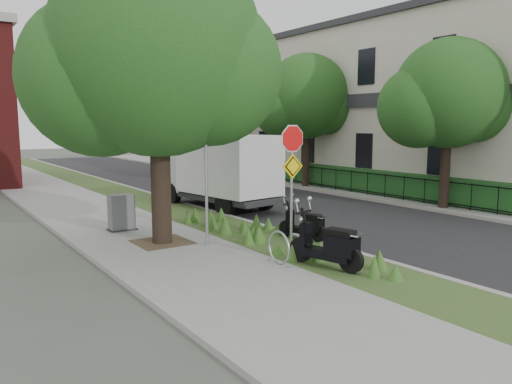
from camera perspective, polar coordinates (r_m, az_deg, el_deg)
ground at (r=13.48m, az=10.31°, el=-6.21°), size 120.00×120.00×0.00m
sidewalk_near at (r=20.14m, az=-19.65°, el=-1.72°), size 3.50×60.00×0.12m
verge at (r=20.99m, az=-12.39°, el=-1.08°), size 2.00×60.00×0.12m
kerb_near at (r=21.38m, az=-9.91°, el=-0.84°), size 0.20×60.00×0.13m
road at (r=23.05m, az=-1.98°, el=-0.26°), size 7.00×60.00×0.01m
kerb_far at (r=25.08m, az=4.78°, el=0.52°), size 0.20×60.00×0.13m
footpath_far at (r=26.18m, az=7.66°, el=0.77°), size 3.20×60.00×0.12m
street_tree_main at (r=13.26m, az=-11.61°, el=14.44°), size 6.21×5.54×7.66m
bare_post at (r=12.65m, az=-5.72°, el=2.71°), size 0.08×0.08×4.00m
bike_hoop at (r=11.19m, az=2.64°, el=-6.36°), size 0.06×0.78×0.77m
sign_assembly at (r=12.62m, az=4.16°, el=3.66°), size 0.94×0.08×3.22m
fence_far at (r=25.46m, az=6.02°, el=1.98°), size 0.04×24.00×1.00m
hedge_far at (r=25.91m, az=7.20°, el=2.06°), size 1.00×24.00×1.10m
terrace_houses at (r=28.32m, az=12.83°, el=9.48°), size 7.40×26.40×8.20m
far_tree_a at (r=19.77m, az=20.93°, el=9.89°), size 4.60×4.10×6.22m
far_tree_b at (r=25.22m, az=5.61°, el=10.34°), size 4.83×4.31×6.56m
far_tree_c at (r=31.75m, az=-3.84°, el=9.08°), size 4.37×3.89×5.93m
scooter_near at (r=13.54m, az=5.88°, el=-4.01°), size 0.57×1.49×0.72m
scooter_far at (r=10.93m, az=8.78°, el=-6.48°), size 0.67×1.85×0.90m
box_truck at (r=19.04m, az=-4.13°, el=2.77°), size 2.81×5.56×2.41m
utility_cabinet at (r=15.24m, az=-15.12°, el=-2.33°), size 0.80×0.54×1.05m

